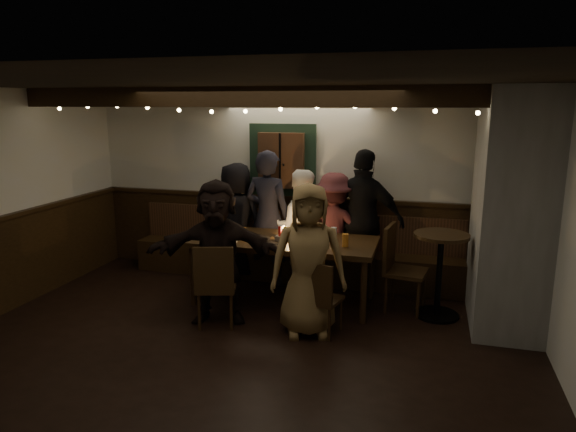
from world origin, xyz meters
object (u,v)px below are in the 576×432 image
(dining_table, at_px, (283,245))
(chair_end, at_px, (398,263))
(high_top, at_px, (440,265))
(person_b, at_px, (268,217))
(chair_near_right, at_px, (319,295))
(person_f, at_px, (217,252))
(person_d, at_px, (334,230))
(person_e, at_px, (364,220))
(chair_near_left, at_px, (215,281))
(person_c, at_px, (300,227))
(person_a, at_px, (237,220))
(person_g, at_px, (308,260))

(dining_table, bearing_deg, chair_end, 5.69)
(high_top, xyz_separation_m, person_b, (-2.25, 0.61, 0.29))
(chair_near_right, distance_m, person_f, 1.24)
(person_d, height_order, person_e, person_e)
(chair_near_right, height_order, person_f, person_f)
(chair_near_left, bearing_deg, person_c, 72.39)
(person_c, bearing_deg, person_f, 53.21)
(chair_near_right, height_order, person_a, person_a)
(chair_near_left, xyz_separation_m, high_top, (2.35, 0.97, 0.09))
(person_c, xyz_separation_m, person_f, (-0.58, -1.46, 0.02))
(high_top, bearing_deg, person_b, 164.83)
(person_g, bearing_deg, person_a, 115.19)
(dining_table, xyz_separation_m, high_top, (1.84, 0.05, -0.11))
(person_b, distance_m, person_f, 1.40)
(person_d, bearing_deg, person_a, -0.52)
(person_c, bearing_deg, person_g, 92.16)
(dining_table, xyz_separation_m, person_f, (-0.56, -0.73, 0.07))
(person_c, bearing_deg, dining_table, 72.99)
(chair_end, height_order, person_c, person_c)
(high_top, bearing_deg, person_g, -147.95)
(person_f, bearing_deg, chair_end, 9.78)
(person_f, xyz_separation_m, person_g, (1.06, -0.07, 0.01))
(chair_near_left, height_order, person_e, person_e)
(chair_end, relative_size, person_a, 0.63)
(dining_table, bearing_deg, person_d, 57.75)
(chair_end, xyz_separation_m, person_e, (-0.50, 0.64, 0.35))
(person_c, relative_size, person_f, 0.97)
(person_e, distance_m, person_f, 2.08)
(person_d, xyz_separation_m, person_e, (0.39, 0.01, 0.16))
(chair_near_left, relative_size, person_b, 0.52)
(person_b, distance_m, person_g, 1.71)
(person_c, bearing_deg, chair_near_right, 96.06)
(dining_table, bearing_deg, high_top, 1.44)
(person_d, relative_size, person_f, 0.95)
(dining_table, relative_size, high_top, 2.27)
(dining_table, distance_m, person_a, 1.18)
(person_b, bearing_deg, person_a, -1.96)
(chair_end, height_order, person_a, person_a)
(person_g, bearing_deg, chair_near_left, 170.72)
(high_top, distance_m, person_f, 2.53)
(chair_near_left, distance_m, person_c, 1.76)
(chair_near_left, relative_size, person_g, 0.58)
(chair_near_right, relative_size, person_f, 0.51)
(person_a, relative_size, person_e, 0.88)
(chair_near_right, height_order, person_d, person_d)
(person_a, bearing_deg, high_top, 172.27)
(chair_near_right, bearing_deg, person_g, 164.41)
(dining_table, bearing_deg, chair_near_left, -118.48)
(chair_near_right, xyz_separation_m, person_d, (-0.15, 1.60, 0.31))
(person_e, bearing_deg, high_top, 157.77)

